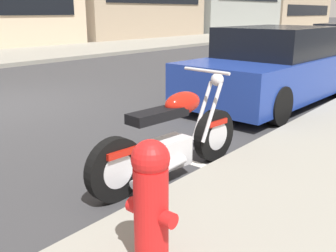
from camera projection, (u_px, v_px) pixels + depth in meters
sidewalk_far_curb at (145, 44)px, 20.68m from camera, size 120.00×5.00×0.14m
parking_stall_stripe at (170, 156)px, 4.79m from camera, size 0.12×2.20×0.01m
parked_motorcycle at (172, 140)px, 4.08m from camera, size 2.09×0.62×1.11m
parked_car_second_in_row at (275, 68)px, 7.48m from camera, size 4.36×1.97×1.44m
fire_hydrant at (151, 200)px, 2.41m from camera, size 0.24×0.36×0.84m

